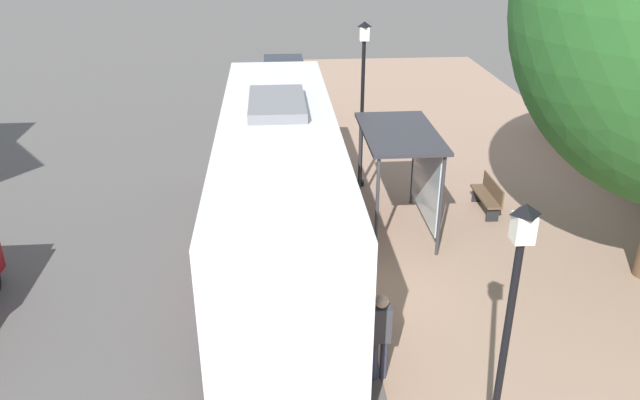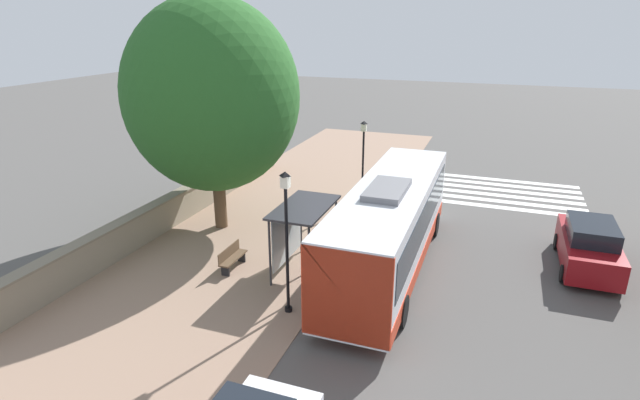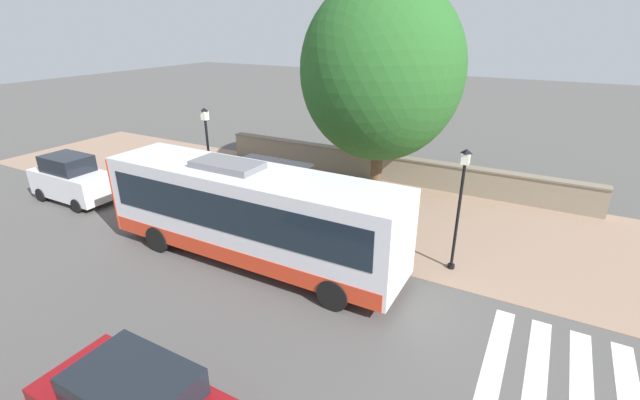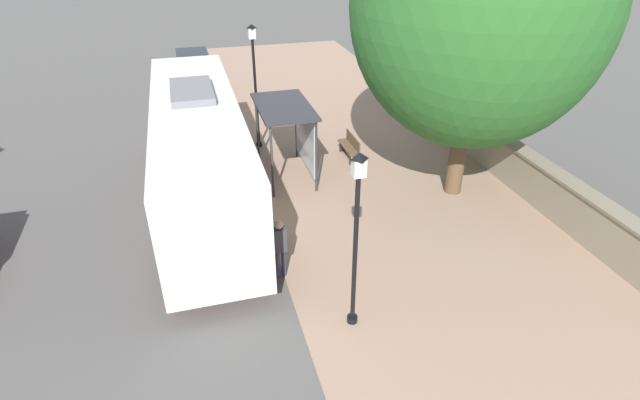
{
  "view_description": "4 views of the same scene",
  "coord_description": "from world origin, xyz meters",
  "px_view_note": "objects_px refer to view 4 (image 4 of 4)",
  "views": [
    {
      "loc": [
        1.71,
        11.34,
        7.32
      ],
      "look_at": [
        0.78,
        -0.56,
        1.74
      ],
      "focal_mm": 35.0,
      "sensor_mm": 36.0,
      "label": 1
    },
    {
      "loc": [
        4.92,
        -17.76,
        8.8
      ],
      "look_at": [
        -1.01,
        -1.48,
        2.51
      ],
      "focal_mm": 28.0,
      "sensor_mm": 36.0,
      "label": 2
    },
    {
      "loc": [
        12.14,
        7.24,
        7.84
      ],
      "look_at": [
        0.35,
        0.78,
        2.24
      ],
      "focal_mm": 24.0,
      "sensor_mm": 36.0,
      "label": 3
    },
    {
      "loc": [
        1.8,
        13.02,
        8.15
      ],
      "look_at": [
        -1.42,
        1.43,
        1.13
      ],
      "focal_mm": 28.0,
      "sensor_mm": 36.0,
      "label": 4
    }
  ],
  "objects_px": {
    "pedestrian": "(280,244)",
    "street_lamp_near": "(356,230)",
    "bus": "(200,150)",
    "parked_car_behind_bus": "(195,76)",
    "bus_shelter": "(289,118)",
    "shade_tree": "(480,7)",
    "bench": "(350,146)",
    "street_lamp_far": "(255,78)"
  },
  "relations": [
    {
      "from": "bus",
      "to": "parked_car_behind_bus",
      "type": "xyz_separation_m",
      "value": [
        -0.36,
        -10.66,
        -0.78
      ]
    },
    {
      "from": "street_lamp_near",
      "to": "parked_car_behind_bus",
      "type": "height_order",
      "value": "street_lamp_near"
    },
    {
      "from": "street_lamp_near",
      "to": "parked_car_behind_bus",
      "type": "relative_size",
      "value": 1.02
    },
    {
      "from": "bus_shelter",
      "to": "shade_tree",
      "type": "bearing_deg",
      "value": 151.82
    },
    {
      "from": "street_lamp_far",
      "to": "parked_car_behind_bus",
      "type": "xyz_separation_m",
      "value": [
        2.0,
        -6.8,
        -1.71
      ]
    },
    {
      "from": "bench",
      "to": "parked_car_behind_bus",
      "type": "xyz_separation_m",
      "value": [
        5.13,
        -8.76,
        0.58
      ]
    },
    {
      "from": "bus_shelter",
      "to": "pedestrian",
      "type": "relative_size",
      "value": 1.85
    },
    {
      "from": "bus",
      "to": "bus_shelter",
      "type": "bearing_deg",
      "value": -159.32
    },
    {
      "from": "bus",
      "to": "street_lamp_near",
      "type": "height_order",
      "value": "street_lamp_near"
    },
    {
      "from": "bench",
      "to": "street_lamp_near",
      "type": "distance_m",
      "value": 8.95
    },
    {
      "from": "parked_car_behind_bus",
      "to": "street_lamp_near",
      "type": "bearing_deg",
      "value": 98.08
    },
    {
      "from": "bus_shelter",
      "to": "parked_car_behind_bus",
      "type": "distance_m",
      "value": 9.95
    },
    {
      "from": "bus_shelter",
      "to": "bench",
      "type": "xyz_separation_m",
      "value": [
        -2.45,
        -0.76,
        -1.67
      ]
    },
    {
      "from": "bus",
      "to": "street_lamp_far",
      "type": "xyz_separation_m",
      "value": [
        -2.36,
        -3.86,
        0.93
      ]
    },
    {
      "from": "bus_shelter",
      "to": "pedestrian",
      "type": "distance_m",
      "value": 5.78
    },
    {
      "from": "bus",
      "to": "shade_tree",
      "type": "distance_m",
      "value": 9.03
    },
    {
      "from": "bench",
      "to": "parked_car_behind_bus",
      "type": "relative_size",
      "value": 0.36
    },
    {
      "from": "bus",
      "to": "bench",
      "type": "bearing_deg",
      "value": -160.88
    },
    {
      "from": "pedestrian",
      "to": "street_lamp_near",
      "type": "bearing_deg",
      "value": 120.77
    },
    {
      "from": "pedestrian",
      "to": "shade_tree",
      "type": "height_order",
      "value": "shade_tree"
    },
    {
      "from": "shade_tree",
      "to": "parked_car_behind_bus",
      "type": "distance_m",
      "value": 15.11
    },
    {
      "from": "street_lamp_far",
      "to": "street_lamp_near",
      "type": "bearing_deg",
      "value": 92.33
    },
    {
      "from": "bus_shelter",
      "to": "parked_car_behind_bus",
      "type": "bearing_deg",
      "value": -74.31
    },
    {
      "from": "bus",
      "to": "street_lamp_far",
      "type": "bearing_deg",
      "value": -121.47
    },
    {
      "from": "street_lamp_near",
      "to": "shade_tree",
      "type": "bearing_deg",
      "value": -136.64
    },
    {
      "from": "bench",
      "to": "shade_tree",
      "type": "height_order",
      "value": "shade_tree"
    },
    {
      "from": "pedestrian",
      "to": "street_lamp_far",
      "type": "relative_size",
      "value": 0.36
    },
    {
      "from": "pedestrian",
      "to": "street_lamp_near",
      "type": "xyz_separation_m",
      "value": [
        -1.22,
        2.06,
        1.53
      ]
    },
    {
      "from": "bench",
      "to": "parked_car_behind_bus",
      "type": "height_order",
      "value": "parked_car_behind_bus"
    },
    {
      "from": "pedestrian",
      "to": "street_lamp_far",
      "type": "xyz_separation_m",
      "value": [
        -0.81,
        -8.19,
        1.77
      ]
    },
    {
      "from": "street_lamp_far",
      "to": "parked_car_behind_bus",
      "type": "bearing_deg",
      "value": -73.61
    },
    {
      "from": "bus_shelter",
      "to": "shade_tree",
      "type": "distance_m",
      "value": 6.7
    },
    {
      "from": "bus_shelter",
      "to": "pedestrian",
      "type": "bearing_deg",
      "value": 74.87
    },
    {
      "from": "bus_shelter",
      "to": "parked_car_behind_bus",
      "type": "xyz_separation_m",
      "value": [
        2.67,
        -9.52,
        -1.09
      ]
    },
    {
      "from": "bench",
      "to": "street_lamp_far",
      "type": "distance_m",
      "value": 4.34
    },
    {
      "from": "pedestrian",
      "to": "parked_car_behind_bus",
      "type": "distance_m",
      "value": 15.04
    },
    {
      "from": "street_lamp_far",
      "to": "parked_car_behind_bus",
      "type": "relative_size",
      "value": 1.12
    },
    {
      "from": "bus",
      "to": "street_lamp_far",
      "type": "relative_size",
      "value": 2.34
    },
    {
      "from": "bus",
      "to": "bench",
      "type": "height_order",
      "value": "bus"
    },
    {
      "from": "bench",
      "to": "street_lamp_far",
      "type": "height_order",
      "value": "street_lamp_far"
    },
    {
      "from": "bus",
      "to": "bench",
      "type": "distance_m",
      "value": 5.97
    },
    {
      "from": "bus_shelter",
      "to": "shade_tree",
      "type": "relative_size",
      "value": 0.32
    }
  ]
}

